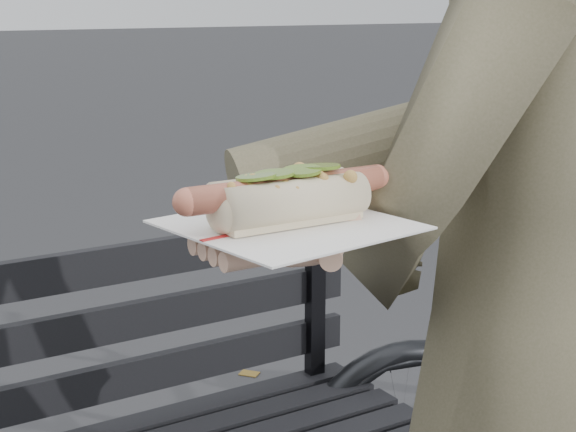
{
  "coord_description": "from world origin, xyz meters",
  "views": [
    {
      "loc": [
        -0.33,
        -0.61,
        1.37
      ],
      "look_at": [
        0.08,
        0.04,
        1.18
      ],
      "focal_mm": 55.0,
      "sensor_mm": 36.0,
      "label": 1
    }
  ],
  "objects": [
    {
      "name": "held_hotdog",
      "position": [
        0.27,
        0.1,
        1.21
      ],
      "size": [
        0.63,
        0.3,
        0.2
      ],
      "color": "#4D4B33"
    },
    {
      "name": "person",
      "position": [
        0.48,
        0.13,
        0.9
      ],
      "size": [
        0.76,
        0.61,
        1.8
      ],
      "primitive_type": "imported",
      "rotation": [
        0.0,
        0.0,
        3.45
      ],
      "color": "#4D4B33",
      "rests_on": "ground"
    }
  ]
}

